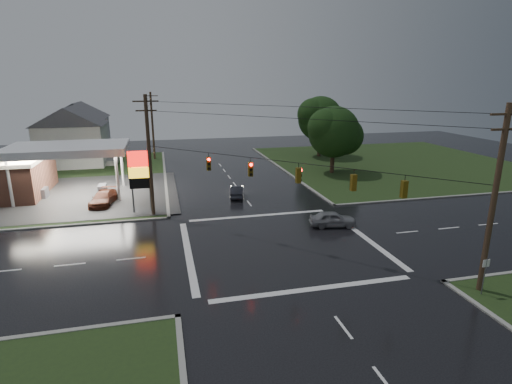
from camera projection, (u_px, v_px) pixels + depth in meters
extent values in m
plane|color=black|center=(280.00, 244.00, 30.60)|extent=(120.00, 120.00, 0.00)
cube|color=#203216|center=(17.00, 183.00, 49.07)|extent=(36.00, 36.00, 0.08)
cube|color=#203216|center=(394.00, 163.00, 60.80)|extent=(36.00, 36.00, 0.08)
cube|color=#2D2D2D|center=(54.00, 197.00, 42.92)|extent=(26.00, 18.00, 0.02)
cylinder|color=silver|center=(10.00, 183.00, 38.78)|extent=(0.30, 0.30, 5.00)
cylinder|color=silver|center=(117.00, 178.00, 41.04)|extent=(0.30, 0.30, 5.00)
cylinder|color=silver|center=(28.00, 170.00, 44.40)|extent=(0.30, 0.30, 5.00)
cylinder|color=silver|center=(122.00, 166.00, 46.66)|extent=(0.30, 0.30, 5.00)
cube|color=silver|center=(68.00, 149.00, 42.00)|extent=(12.00, 8.00, 0.80)
cube|color=white|center=(68.00, 153.00, 42.11)|extent=(11.40, 7.40, 0.04)
cube|color=#59595E|center=(43.00, 193.00, 42.57)|extent=(0.80, 1.60, 1.10)
cube|color=#59595E|center=(103.00, 190.00, 43.92)|extent=(0.80, 1.60, 1.10)
cylinder|color=#59595E|center=(132.00, 182.00, 37.07)|extent=(0.16, 0.16, 6.00)
cylinder|color=#59595E|center=(149.00, 181.00, 37.44)|extent=(0.16, 0.16, 6.00)
cube|color=red|center=(139.00, 159.00, 36.67)|extent=(2.00, 0.35, 1.40)
cube|color=yellow|center=(140.00, 172.00, 37.01)|extent=(2.00, 0.35, 1.00)
cube|color=black|center=(141.00, 183.00, 37.28)|extent=(2.00, 0.35, 1.00)
cylinder|color=#382619|center=(150.00, 157.00, 35.87)|extent=(0.32, 0.32, 11.00)
cube|color=#382619|center=(145.00, 101.00, 34.56)|extent=(2.20, 0.12, 0.12)
cube|color=#382619|center=(146.00, 111.00, 34.77)|extent=(1.80, 0.12, 0.12)
cylinder|color=#382619|center=(493.00, 203.00, 22.37)|extent=(0.32, 0.32, 11.00)
cube|color=#382619|center=(508.00, 114.00, 21.05)|extent=(2.20, 0.12, 0.12)
cube|color=#382619|center=(506.00, 129.00, 21.27)|extent=(1.80, 0.12, 0.12)
cylinder|color=#382619|center=(153.00, 126.00, 62.63)|extent=(0.32, 0.32, 10.50)
cube|color=#382619|center=(150.00, 96.00, 61.39)|extent=(2.20, 0.12, 0.12)
cube|color=#382619|center=(151.00, 101.00, 61.60)|extent=(1.80, 0.12, 0.12)
cube|color=#59470C|center=(209.00, 164.00, 32.47)|extent=(0.34, 0.34, 1.10)
cylinder|color=#FF0C07|center=(209.00, 159.00, 32.18)|extent=(0.22, 0.08, 0.22)
cube|color=#59470C|center=(250.00, 169.00, 30.44)|extent=(0.34, 0.34, 1.10)
cylinder|color=#FF0C07|center=(251.00, 165.00, 30.16)|extent=(0.22, 0.08, 0.22)
cube|color=#59470C|center=(298.00, 175.00, 28.42)|extent=(0.34, 0.34, 1.10)
cylinder|color=#FF0C07|center=(301.00, 170.00, 28.36)|extent=(0.08, 0.22, 0.22)
cube|color=#59470C|center=(353.00, 183.00, 26.39)|extent=(0.34, 0.34, 1.10)
cylinder|color=#FF0C07|center=(352.00, 176.00, 26.48)|extent=(0.22, 0.08, 0.22)
cube|color=#59470C|center=(404.00, 189.00, 24.77)|extent=(0.34, 0.34, 1.10)
cylinder|color=#FF0C07|center=(403.00, 183.00, 24.86)|extent=(0.22, 0.08, 0.22)
cube|color=silver|center=(73.00, 145.00, 58.77)|extent=(9.00, 8.00, 6.00)
cube|color=gray|center=(113.00, 161.00, 60.66)|extent=(1.60, 4.80, 0.80)
cube|color=silver|center=(80.00, 135.00, 69.78)|extent=(9.00, 8.00, 6.00)
cube|color=gray|center=(114.00, 149.00, 71.67)|extent=(1.60, 4.80, 0.80)
cylinder|color=black|center=(333.00, 155.00, 53.68)|extent=(0.56, 0.56, 5.04)
sphere|color=black|center=(334.00, 132.00, 52.86)|extent=(6.80, 6.80, 6.80)
sphere|color=black|center=(344.00, 136.00, 53.70)|extent=(5.10, 5.10, 5.10)
sphere|color=black|center=(326.00, 127.00, 51.99)|extent=(4.76, 4.76, 4.76)
cylinder|color=black|center=(319.00, 140.00, 65.52)|extent=(0.56, 0.56, 5.60)
sphere|color=black|center=(320.00, 119.00, 64.61)|extent=(7.20, 7.20, 7.20)
sphere|color=black|center=(330.00, 123.00, 65.49)|extent=(5.40, 5.40, 5.40)
sphere|color=black|center=(313.00, 114.00, 63.70)|extent=(5.04, 5.04, 5.04)
imported|color=#212229|center=(237.00, 191.00, 42.95)|extent=(2.02, 4.00, 1.26)
imported|color=gray|center=(333.00, 219.00, 34.24)|extent=(4.16, 2.29, 1.34)
imported|color=#562413|center=(103.00, 198.00, 40.29)|extent=(2.74, 5.01, 1.38)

